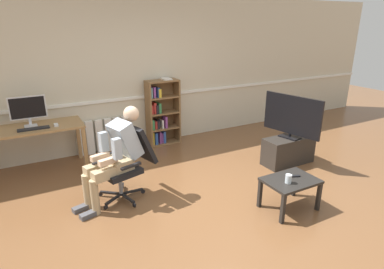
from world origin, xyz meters
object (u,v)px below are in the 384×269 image
Objects in this scene: office_chair at (129,159)px; person_seated at (115,154)px; bookshelf at (161,114)px; radiator at (104,136)px; imac_monitor at (28,109)px; drinking_glass at (288,179)px; computer_desk at (35,133)px; keyboard at (34,129)px; computer_mouse at (56,125)px; coffee_table at (290,184)px; tv_stand at (288,150)px; tv_screen at (292,116)px; spare_remote at (294,176)px.

office_chair is 0.23m from person_seated.
bookshelf is 1.32× the size of radiator.
imac_monitor is 4.77× the size of drinking_glass.
computer_desk is 3.21× the size of keyboard.
computer_mouse is (0.31, 0.02, 0.01)m from keyboard.
bookshelf reaches higher than coffee_table.
bookshelf is at bearing 128.36° from tv_stand.
office_chair is at bearing -125.53° from bookshelf.
office_chair reaches higher than computer_mouse.
person_seated is 2.83m from tv_screen.
radiator is (1.11, 0.53, -0.46)m from keyboard.
tv_screen reaches higher than computer_mouse.
imac_monitor reaches higher than office_chair.
tv_stand is 0.59m from tv_screen.
coffee_table is at bearing -50.45° from spare_remote.
tv_screen is (0.00, 0.00, 0.59)m from tv_stand.
drinking_glass is at bearing -82.41° from bookshelf.
keyboard is 4.31× the size of computer_mouse.
imac_monitor is at bearing -174.53° from bookshelf.
keyboard is 0.35× the size of person_seated.
imac_monitor is 1.19× the size of keyboard.
imac_monitor is 3.90m from spare_remote.
bookshelf reaches higher than spare_remote.
spare_remote is (1.91, -1.20, -0.24)m from person_seated.
tv_stand is 1.33× the size of coffee_table.
radiator is 1.73m from office_chair.
coffee_table is (1.82, -1.23, -0.31)m from person_seated.
radiator is 1.45× the size of coffee_table.
person_seated is at bearing -55.44° from keyboard.
radiator is 1.82m from person_seated.
coffee_table is at bearing -62.51° from radiator.
drinking_glass is (2.58, -2.52, -0.31)m from keyboard.
tv_stand reaches higher than coffee_table.
office_chair is 2.66m from tv_stand.
bookshelf is 1.45× the size of tv_stand.
person_seated is (0.88, -1.45, -0.36)m from imac_monitor.
imac_monitor reaches higher than radiator.
imac_monitor is (-0.04, 0.08, 0.36)m from computer_desk.
imac_monitor is at bearing 135.16° from coffee_table.
drinking_glass reaches higher than spare_remote.
computer_desk is at bearing 135.62° from coffee_table.
coffee_table is at bearing -46.47° from computer_mouse.
computer_mouse is 0.67× the size of spare_remote.
person_seated is (0.84, -1.38, -0.00)m from computer_desk.
radiator is at bearing 156.08° from person_seated.
computer_mouse is at bearing -115.54° from spare_remote.
tv_screen is 1.41m from spare_remote.
bookshelf reaches higher than tv_screen.
imac_monitor is at bearing 97.03° from keyboard.
coffee_table is (1.56, -3.00, 0.04)m from radiator.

